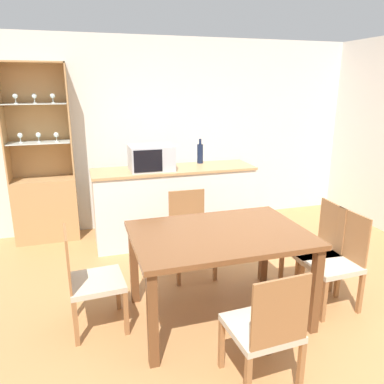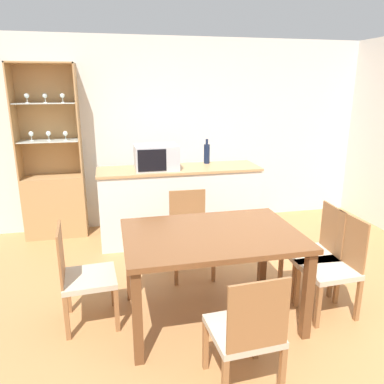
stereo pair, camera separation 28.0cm
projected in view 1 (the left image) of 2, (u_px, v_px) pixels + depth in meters
The scene contains 12 objects.
ground_plane at pixel (261, 321), 3.18m from camera, with size 18.00×18.00×0.00m, color #B27A47.
wall_back at pixel (179, 134), 5.25m from camera, with size 6.80×0.06×2.55m.
kitchen_counter at pixel (174, 204), 4.75m from camera, with size 2.01×0.57×0.94m.
display_cabinet at pixel (45, 193), 4.74m from camera, with size 0.77×0.36×2.19m.
dining_table at pixel (219, 243), 3.08m from camera, with size 1.43×0.99×0.77m.
dining_chair_side_left_far at pixel (90, 280), 2.99m from camera, with size 0.45×0.45×0.87m.
dining_chair_side_right_near at pixel (335, 261), 3.31m from camera, with size 0.44×0.44×0.87m.
dining_chair_head_near at pixel (265, 329), 2.39m from camera, with size 0.45×0.45×0.87m.
dining_chair_side_right_far at pixel (315, 248), 3.57m from camera, with size 0.45×0.45×0.87m.
dining_chair_head_far at pixel (191, 234), 3.90m from camera, with size 0.43×0.43×0.87m.
microwave at pixel (151, 158), 4.48m from camera, with size 0.52×0.39×0.30m.
wine_bottle at pixel (200, 153), 4.88m from camera, with size 0.08×0.08×0.32m.
Camera 1 is at (-1.37, -2.47, 1.93)m, focal length 35.00 mm.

